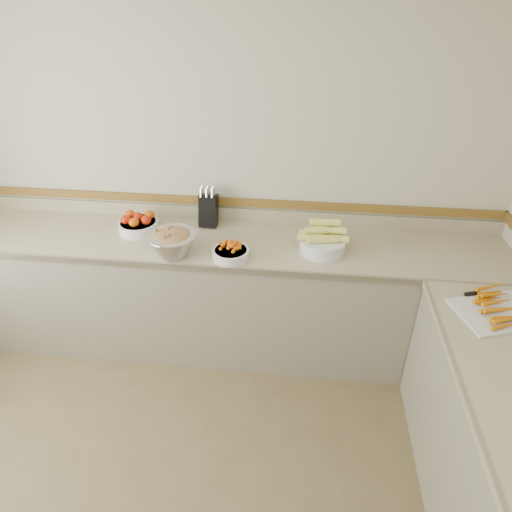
# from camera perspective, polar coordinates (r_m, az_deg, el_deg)

# --- Properties ---
(back_wall) EXTENTS (4.00, 0.00, 4.00)m
(back_wall) POSITION_cam_1_polar(r_m,az_deg,el_deg) (3.24, -4.93, 10.96)
(back_wall) COLOR #B9B399
(back_wall) RESTS_ON ground_plane
(counter_back) EXTENTS (4.00, 0.65, 1.08)m
(counter_back) POSITION_cam_1_polar(r_m,az_deg,el_deg) (3.37, -5.31, -4.64)
(counter_back) COLOR tan
(counter_back) RESTS_ON ground_plane
(knife_block) EXTENTS (0.13, 0.16, 0.30)m
(knife_block) POSITION_cam_1_polar(r_m,az_deg,el_deg) (3.27, -5.97, 5.80)
(knife_block) COLOR black
(knife_block) RESTS_ON counter_back
(tomato_bowl) EXTENTS (0.28, 0.28, 0.14)m
(tomato_bowl) POSITION_cam_1_polar(r_m,az_deg,el_deg) (3.30, -14.50, 3.90)
(tomato_bowl) COLOR silver
(tomato_bowl) RESTS_ON counter_back
(cherry_tomato_bowl) EXTENTS (0.24, 0.24, 0.13)m
(cherry_tomato_bowl) POSITION_cam_1_polar(r_m,az_deg,el_deg) (2.90, -3.18, 0.52)
(cherry_tomato_bowl) COLOR silver
(cherry_tomato_bowl) RESTS_ON counter_back
(corn_bowl) EXTENTS (0.33, 0.30, 0.22)m
(corn_bowl) POSITION_cam_1_polar(r_m,az_deg,el_deg) (2.98, 8.34, 1.81)
(corn_bowl) COLOR silver
(corn_bowl) RESTS_ON counter_back
(rhubarb_bowl) EXTENTS (0.31, 0.31, 0.18)m
(rhubarb_bowl) POSITION_cam_1_polar(r_m,az_deg,el_deg) (2.95, -10.40, 1.72)
(rhubarb_bowl) COLOR #B2B2BA
(rhubarb_bowl) RESTS_ON counter_back
(cutting_board) EXTENTS (0.49, 0.44, 0.06)m
(cutting_board) POSITION_cam_1_polar(r_m,az_deg,el_deg) (2.77, 27.81, -5.92)
(cutting_board) COLOR silver
(cutting_board) RESTS_ON counter_right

